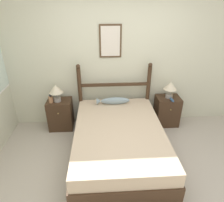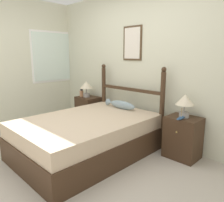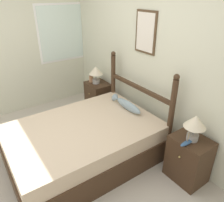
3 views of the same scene
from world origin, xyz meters
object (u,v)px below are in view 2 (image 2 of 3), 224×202
nightstand_left (88,111)px  nightstand_right (183,137)px  table_lamp_left (86,86)px  bottle (82,93)px  bed (87,136)px  model_boat (181,118)px  fish_pillow (120,105)px  table_lamp_right (185,102)px

nightstand_left → nightstand_right: (2.13, 0.00, 0.00)m
table_lamp_left → bottle: (-0.11, -0.04, -0.15)m
bottle → bed: bearing=-34.6°
nightstand_left → model_boat: 2.17m
nightstand_right → table_lamp_left: 2.21m
nightstand_left → bottle: bearing=-153.1°
bottle → model_boat: 2.28m
bed → model_boat: 1.37m
nightstand_left → bottle: bottle is taller
nightstand_right → bottle: bottle is taller
nightstand_left → nightstand_right: size_ratio=1.00×
model_boat → fish_pillow: model_boat is taller
table_lamp_right → model_boat: table_lamp_right is taller
table_lamp_left → table_lamp_right: 2.15m
table_lamp_left → table_lamp_right: same height
bed → nightstand_left: (-1.07, 0.89, 0.03)m
model_boat → table_lamp_right: bearing=98.9°
nightstand_right → table_lamp_right: (-0.00, -0.01, 0.53)m
table_lamp_left → nightstand_right: bearing=0.6°
table_lamp_left → table_lamp_right: (2.15, 0.01, 0.00)m
fish_pillow → table_lamp_right: bearing=5.6°
nightstand_right → table_lamp_right: table_lamp_right is taller
table_lamp_right → fish_pillow: 1.13m
nightstand_right → nightstand_left: bearing=180.0°
nightstand_right → table_lamp_right: size_ratio=1.83×
bottle → fish_pillow: 1.15m
table_lamp_right → fish_pillow: (-1.11, -0.11, -0.20)m
table_lamp_right → model_boat: 0.23m
model_boat → fish_pillow: (-1.12, 0.00, 0.00)m
table_lamp_left → fish_pillow: size_ratio=0.53×
nightstand_right → table_lamp_right: 0.53m
bed → table_lamp_left: size_ratio=6.09×
nightstand_left → table_lamp_right: size_ratio=1.83×
bed → table_lamp_left: (-1.09, 0.87, 0.55)m
nightstand_right → table_lamp_left: size_ratio=1.83×
table_lamp_left → table_lamp_right: size_ratio=1.00×
table_lamp_right → bottle: size_ratio=1.92×
bed → bottle: size_ratio=11.73×
nightstand_left → model_boat: size_ratio=2.59×
nightstand_left → table_lamp_left: table_lamp_left is taller
table_lamp_left → bottle: 0.19m
bed → table_lamp_right: bearing=39.6°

